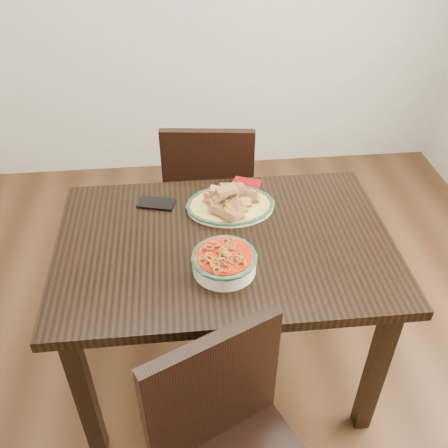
{
  "coord_description": "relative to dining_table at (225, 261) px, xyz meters",
  "views": [
    {
      "loc": [
        -0.07,
        -1.39,
        1.91
      ],
      "look_at": [
        0.07,
        -0.0,
        0.81
      ],
      "focal_mm": 40.0,
      "sensor_mm": 36.0,
      "label": 1
    }
  ],
  "objects": [
    {
      "name": "chair_far",
      "position": [
        -0.0,
        0.68,
        -0.15
      ],
      "size": [
        0.47,
        0.47,
        0.89
      ],
      "rotation": [
        0.0,
        0.0,
        3.02
      ],
      "color": "black",
      "rests_on": "ground"
    },
    {
      "name": "smartphone",
      "position": [
        -0.25,
        0.25,
        0.1
      ],
      "size": [
        0.16,
        0.11,
        0.01
      ],
      "primitive_type": "cube",
      "rotation": [
        0.0,
        0.0,
        -0.27
      ],
      "color": "black",
      "rests_on": "dining_table"
    },
    {
      "name": "floor",
      "position": [
        -0.07,
        0.02,
        -0.65
      ],
      "size": [
        3.5,
        3.5,
        0.0
      ],
      "primitive_type": "plane",
      "color": "#392212",
      "rests_on": "ground"
    },
    {
      "name": "dining_table",
      "position": [
        0.0,
        0.0,
        0.0
      ],
      "size": [
        1.21,
        0.81,
        0.75
      ],
      "color": "black",
      "rests_on": "ground"
    },
    {
      "name": "fish_plate",
      "position": [
        0.04,
        0.19,
        0.14
      ],
      "size": [
        0.34,
        0.26,
        0.11
      ],
      "color": "beige",
      "rests_on": "dining_table"
    },
    {
      "name": "noodle_bowl",
      "position": [
        -0.02,
        -0.15,
        0.14
      ],
      "size": [
        0.22,
        0.22,
        0.08
      ],
      "color": "white",
      "rests_on": "dining_table"
    },
    {
      "name": "napkin",
      "position": [
        0.12,
        0.34,
        0.1
      ],
      "size": [
        0.14,
        0.13,
        0.01
      ],
      "primitive_type": "cube",
      "rotation": [
        0.0,
        0.0,
        -0.4
      ],
      "color": "maroon",
      "rests_on": "dining_table"
    }
  ]
}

